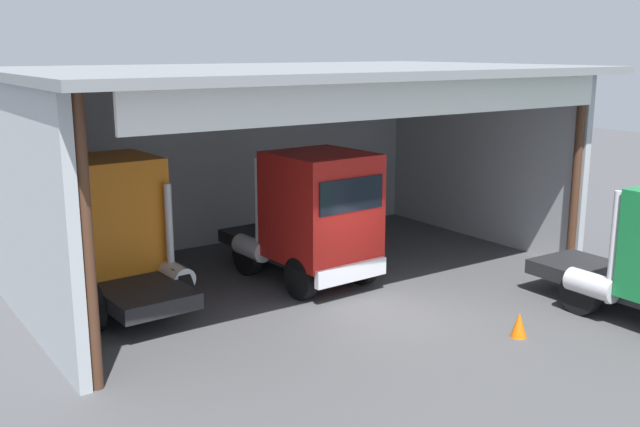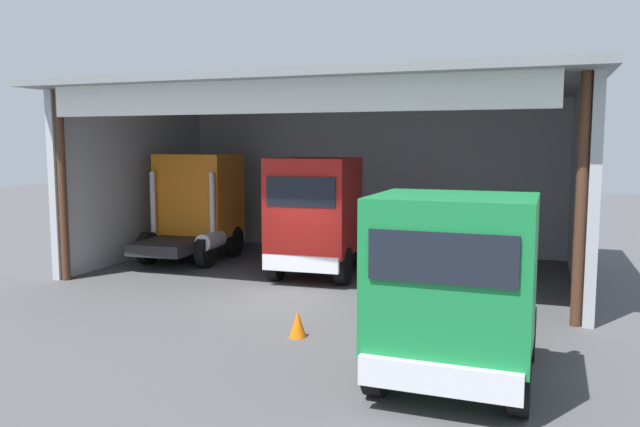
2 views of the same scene
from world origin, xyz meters
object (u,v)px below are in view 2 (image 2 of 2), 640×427
Objects in this scene: oil_drum at (490,248)px; truck_green_yard_outside at (454,287)px; truck_red_center_right_bay at (317,215)px; tool_cart at (485,246)px; traffic_cone at (298,324)px; truck_orange_right_bay at (197,204)px.

truck_green_yard_outside is at bearing -88.82° from oil_drum.
oil_drum is (4.71, 4.38, -1.42)m from truck_red_center_right_bay.
truck_red_center_right_bay is at bearing -135.72° from tool_cart.
tool_cart is (4.51, 4.40, -1.36)m from truck_red_center_right_bay.
tool_cart is at bearing 73.86° from traffic_cone.
oil_drum is (9.62, 2.91, -1.45)m from truck_orange_right_bay.
truck_orange_right_bay is 5.23× the size of oil_drum.
truck_red_center_right_bay is 6.45m from tool_cart.
tool_cart is (-0.20, 0.02, 0.07)m from oil_drum.
oil_drum reaches higher than traffic_cone.
truck_red_center_right_bay is 1.04× the size of truck_green_yard_outside.
truck_red_center_right_bay is at bearing -19.22° from truck_orange_right_bay.
truck_orange_right_bay reaches higher than oil_drum.
truck_green_yard_outside is at bearing -87.86° from tool_cart.
truck_green_yard_outside is at bearing -43.81° from truck_orange_right_bay.
truck_green_yard_outside is (4.95, -7.17, -0.21)m from truck_red_center_right_bay.
truck_orange_right_bay is at bearing -163.16° from oil_drum.
oil_drum is at bearing -139.75° from truck_red_center_right_bay.
truck_green_yard_outside is at bearing 121.95° from truck_red_center_right_bay.
tool_cart is at bearing -138.38° from truck_red_center_right_bay.
truck_orange_right_bay is at bearing -162.70° from tool_cart.
traffic_cone is at bearing -107.20° from oil_drum.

